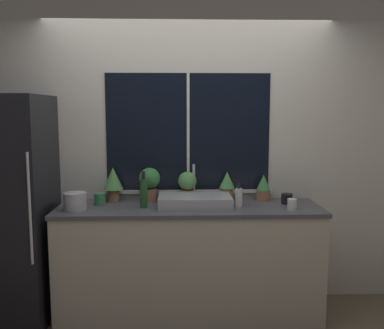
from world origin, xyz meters
TOP-DOWN VIEW (x-y plane):
  - wall_back at (0.00, 0.65)m, footprint 8.00×0.09m
  - wall_right at (2.08, 1.50)m, footprint 0.06×7.00m
  - counter at (0.00, 0.29)m, footprint 2.18×0.61m
  - refrigerator at (-1.47, 0.27)m, footprint 0.66×0.74m
  - sink at (0.05, 0.31)m, footprint 0.60×0.42m
  - potted_plant_far_left at (-0.65, 0.51)m, footprint 0.17×0.17m
  - potted_plant_left at (-0.34, 0.51)m, footprint 0.18×0.18m
  - potted_plant_center at (-0.01, 0.51)m, footprint 0.16×0.16m
  - potted_plant_right at (0.34, 0.51)m, footprint 0.13×0.13m
  - potted_plant_far_right at (0.66, 0.51)m, footprint 0.12×0.12m
  - soap_bottle at (0.41, 0.27)m, footprint 0.06×0.06m
  - bottle_tall at (-0.37, 0.27)m, footprint 0.06×0.06m
  - mug_green at (-0.75, 0.39)m, footprint 0.09×0.09m
  - mug_black at (0.83, 0.37)m, footprint 0.10×0.10m
  - mug_white at (0.82, 0.15)m, footprint 0.07×0.07m
  - kettle at (-0.91, 0.19)m, footprint 0.18×0.18m

SIDE VIEW (x-z plane):
  - counter at x=0.00m, z-range 0.00..0.94m
  - refrigerator at x=-1.47m, z-range 0.00..1.84m
  - mug_black at x=0.83m, z-range 0.93..1.02m
  - mug_white at x=0.82m, z-range 0.93..1.02m
  - sink at x=0.05m, z-range 0.82..1.14m
  - mug_green at x=-0.75m, z-range 0.93..1.03m
  - kettle at x=-0.91m, z-range 0.93..1.09m
  - soap_bottle at x=0.41m, z-range 0.92..1.11m
  - potted_plant_far_right at x=0.66m, z-range 0.94..1.16m
  - bottle_tall at x=-0.37m, z-range 0.91..1.21m
  - potted_plant_right at x=0.34m, z-range 0.95..1.20m
  - potted_plant_center at x=-0.01m, z-range 0.95..1.21m
  - potted_plant_left at x=-0.34m, z-range 0.96..1.25m
  - potted_plant_far_left at x=-0.65m, z-range 0.96..1.26m
  - wall_right at x=2.08m, z-range 0.00..2.70m
  - wall_back at x=0.00m, z-range 0.00..2.70m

